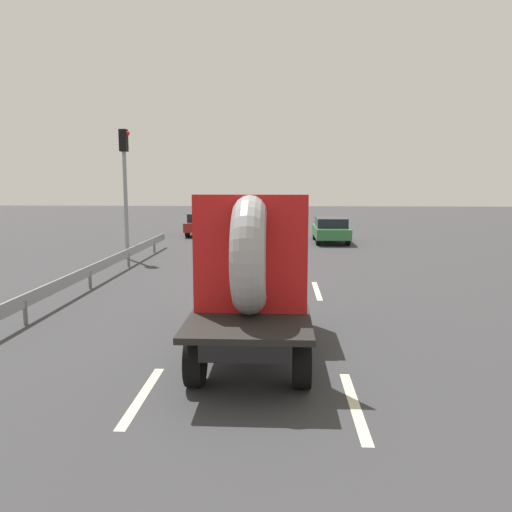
{
  "coord_description": "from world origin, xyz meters",
  "views": [
    {
      "loc": [
        0.46,
        -10.24,
        3.25
      ],
      "look_at": [
        -0.04,
        0.12,
        1.75
      ],
      "focal_mm": 35.95,
      "sensor_mm": 36.0,
      "label": 1
    }
  ],
  "objects_px": {
    "distant_sedan": "(331,229)",
    "traffic_light": "(125,175)",
    "flatbed_truck": "(255,270)",
    "oncoming_car": "(204,223)"
  },
  "relations": [
    {
      "from": "flatbed_truck",
      "to": "distant_sedan",
      "type": "height_order",
      "value": "flatbed_truck"
    },
    {
      "from": "traffic_light",
      "to": "oncoming_car",
      "type": "height_order",
      "value": "traffic_light"
    },
    {
      "from": "distant_sedan",
      "to": "oncoming_car",
      "type": "xyz_separation_m",
      "value": [
        -7.5,
        3.58,
        0.0
      ]
    },
    {
      "from": "traffic_light",
      "to": "oncoming_car",
      "type": "bearing_deg",
      "value": 80.41
    },
    {
      "from": "traffic_light",
      "to": "flatbed_truck",
      "type": "bearing_deg",
      "value": -62.08
    },
    {
      "from": "distant_sedan",
      "to": "traffic_light",
      "type": "height_order",
      "value": "traffic_light"
    },
    {
      "from": "flatbed_truck",
      "to": "oncoming_car",
      "type": "xyz_separation_m",
      "value": [
        -4.29,
        21.5,
        -0.81
      ]
    },
    {
      "from": "distant_sedan",
      "to": "traffic_light",
      "type": "relative_size",
      "value": 0.77
    },
    {
      "from": "flatbed_truck",
      "to": "oncoming_car",
      "type": "distance_m",
      "value": 21.94
    },
    {
      "from": "distant_sedan",
      "to": "traffic_light",
      "type": "bearing_deg",
      "value": -144.44
    }
  ]
}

